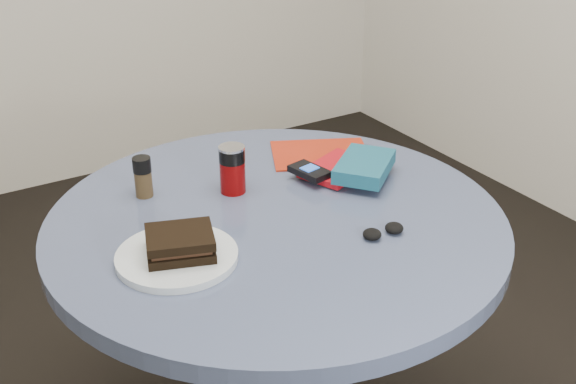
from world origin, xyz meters
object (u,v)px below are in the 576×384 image
plate (177,257)px  soda_can (232,169)px  red_book (338,168)px  novel (364,166)px  table (277,278)px  sandwich (180,243)px  headphones (383,231)px  mp3_player (310,171)px  magazine (321,154)px  pepper_grinder (143,177)px

plate → soda_can: 0.31m
red_book → novel: (0.03, -0.07, 0.02)m
table → sandwich: sandwich is taller
plate → headphones: (0.40, -0.14, 0.00)m
soda_can → mp3_player: bearing=-15.5°
table → sandwich: (-0.25, -0.06, 0.20)m
plate → sandwich: sandwich is taller
magazine → novel: 0.18m
table → mp3_player: 0.27m
novel → red_book: bearing=76.2°
magazine → mp3_player: bearing=-107.5°
table → novel: (0.27, 0.04, 0.20)m
table → soda_can: 0.27m
plate → magazine: plate is taller
plate → pepper_grinder: 0.30m
soda_can → mp3_player: (0.18, -0.05, -0.03)m
pepper_grinder → red_book: size_ratio=0.53×
table → headphones: headphones is taller
pepper_grinder → magazine: bearing=-2.3°
mp3_player → headphones: bearing=-91.5°
plate → red_book: size_ratio=1.34×
table → sandwich: bearing=-167.2°
soda_can → magazine: size_ratio=0.46×
table → plate: plate is taller
red_book → table: bearing=-177.2°
soda_can → plate: bearing=-138.3°
table → pepper_grinder: (-0.21, 0.24, 0.21)m
novel → mp3_player: 0.13m
plate → soda_can: (0.23, 0.21, 0.05)m
table → headphones: size_ratio=10.38×
table → sandwich: 0.33m
magazine → headphones: bearing=-80.2°
sandwich → soda_can: size_ratio=1.40×
soda_can → magazine: 0.30m
pepper_grinder → mp3_player: bearing=-20.5°
plate → sandwich: size_ratio=1.52×
plate → novel: 0.53m
soda_can → pepper_grinder: size_ratio=1.18×
novel → mp3_player: novel is taller
magazine → pepper_grinder: bearing=-156.6°
soda_can → magazine: soda_can is taller
plate → novel: size_ratio=1.37×
table → magazine: size_ratio=4.06×
novel → mp3_player: (-0.12, 0.06, -0.01)m
table → pepper_grinder: pepper_grinder is taller
magazine → soda_can: bearing=-141.2°
sandwich → magazine: size_ratio=0.64×
red_book → plate: bearing=176.3°
plate → mp3_player: 0.44m
red_book → sandwich: bearing=177.0°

